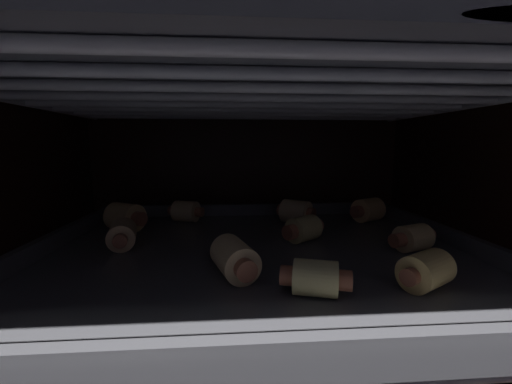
% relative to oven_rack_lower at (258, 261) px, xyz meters
% --- Properties ---
extents(ground_plane, '(0.50, 0.45, 0.01)m').
position_rel_oven_rack_lower_xyz_m(ground_plane, '(0.00, -0.00, -0.11)').
color(ground_plane, black).
extents(oven_wall_back, '(0.50, 0.01, 0.41)m').
position_rel_oven_rack_lower_xyz_m(oven_wall_back, '(0.00, 0.22, 0.10)').
color(oven_wall_back, black).
rests_on(oven_wall_back, ground_plane).
extents(oven_wall_right, '(0.01, 0.42, 0.41)m').
position_rel_oven_rack_lower_xyz_m(oven_wall_right, '(0.25, -0.00, 0.10)').
color(oven_wall_right, black).
rests_on(oven_wall_right, ground_plane).
extents(oven_rack_lower, '(0.46, 0.42, 0.01)m').
position_rel_oven_rack_lower_xyz_m(oven_rack_lower, '(0.00, 0.00, 0.00)').
color(oven_rack_lower, '#B7B7BC').
extents(baking_tray_lower, '(0.40, 0.33, 0.02)m').
position_rel_oven_rack_lower_xyz_m(baking_tray_lower, '(0.00, -0.00, 0.01)').
color(baking_tray_lower, '#4C4C51').
rests_on(baking_tray_lower, oven_rack_lower).
extents(pig_in_blanket_lower_0, '(0.05, 0.04, 0.03)m').
position_rel_oven_rack_lower_xyz_m(pig_in_blanket_lower_0, '(0.06, 0.10, 0.03)').
color(pig_in_blanket_lower_0, '#E3BD87').
rests_on(pig_in_blanket_lower_0, baking_tray_lower).
extents(pig_in_blanket_lower_1, '(0.05, 0.03, 0.02)m').
position_rel_oven_rack_lower_xyz_m(pig_in_blanket_lower_1, '(0.03, -0.09, 0.02)').
color(pig_in_blanket_lower_1, '#D6C77E').
rests_on(pig_in_blanket_lower_1, baking_tray_lower).
extents(pig_in_blanket_lower_2, '(0.05, 0.04, 0.03)m').
position_rel_oven_rack_lower_xyz_m(pig_in_blanket_lower_2, '(0.05, 0.03, 0.02)').
color(pig_in_blanket_lower_2, '#D6C379').
rests_on(pig_in_blanket_lower_2, baking_tray_lower).
extents(pig_in_blanket_lower_3, '(0.05, 0.03, 0.03)m').
position_rel_oven_rack_lower_xyz_m(pig_in_blanket_lower_3, '(0.15, -0.01, 0.02)').
color(pig_in_blanket_lower_3, '#DFBA7B').
rests_on(pig_in_blanket_lower_3, baking_tray_lower).
extents(pig_in_blanket_lower_4, '(0.06, 0.05, 0.03)m').
position_rel_oven_rack_lower_xyz_m(pig_in_blanket_lower_4, '(-0.15, 0.09, 0.03)').
color(pig_in_blanket_lower_4, '#E7BC76').
rests_on(pig_in_blanket_lower_4, baking_tray_lower).
extents(pig_in_blanket_lower_5, '(0.03, 0.05, 0.03)m').
position_rel_oven_rack_lower_xyz_m(pig_in_blanket_lower_5, '(-0.13, 0.02, 0.02)').
color(pig_in_blanket_lower_5, '#DDB17C').
rests_on(pig_in_blanket_lower_5, baking_tray_lower).
extents(pig_in_blanket_lower_6, '(0.05, 0.04, 0.03)m').
position_rel_oven_rack_lower_xyz_m(pig_in_blanket_lower_6, '(0.11, -0.09, 0.02)').
color(pig_in_blanket_lower_6, '#ECC66F').
rests_on(pig_in_blanket_lower_6, baking_tray_lower).
extents(pig_in_blanket_lower_7, '(0.04, 0.06, 0.03)m').
position_rel_oven_rack_lower_xyz_m(pig_in_blanket_lower_7, '(-0.02, -0.06, 0.02)').
color(pig_in_blanket_lower_7, '#E1BE86').
rests_on(pig_in_blanket_lower_7, baking_tray_lower).
extents(pig_in_blanket_lower_8, '(0.05, 0.04, 0.03)m').
position_rel_oven_rack_lower_xyz_m(pig_in_blanket_lower_8, '(0.15, 0.11, 0.03)').
color(pig_in_blanket_lower_8, '#EAB56E').
rests_on(pig_in_blanket_lower_8, baking_tray_lower).
extents(pig_in_blanket_lower_9, '(0.05, 0.04, 0.03)m').
position_rel_oven_rack_lower_xyz_m(pig_in_blanket_lower_9, '(-0.09, 0.12, 0.02)').
color(pig_in_blanket_lower_9, '#DDB981').
rests_on(pig_in_blanket_lower_9, baking_tray_lower).
extents(oven_rack_upper, '(0.46, 0.42, 0.01)m').
position_rel_oven_rack_lower_xyz_m(oven_rack_upper, '(0.00, -0.00, 0.15)').
color(oven_rack_upper, '#B7B7BC').
extents(baking_tray_upper, '(0.40, 0.33, 0.03)m').
position_rel_oven_rack_lower_xyz_m(baking_tray_upper, '(0.00, -0.00, 0.16)').
color(baking_tray_upper, '#4C4C51').
rests_on(baking_tray_upper, oven_rack_upper).
extents(pig_in_blanket_upper_0, '(0.05, 0.05, 0.03)m').
position_rel_oven_rack_lower_xyz_m(pig_in_blanket_upper_0, '(-0.01, -0.01, 0.18)').
color(pig_in_blanket_upper_0, '#EABF7F').
rests_on(pig_in_blanket_upper_0, baking_tray_upper).
extents(pig_in_blanket_upper_1, '(0.05, 0.03, 0.03)m').
position_rel_oven_rack_lower_xyz_m(pig_in_blanket_upper_1, '(0.05, 0.01, 0.18)').
color(pig_in_blanket_upper_1, '#DDBF7A').
rests_on(pig_in_blanket_upper_1, baking_tray_upper).
extents(pig_in_blanket_upper_2, '(0.04, 0.05, 0.03)m').
position_rel_oven_rack_lower_xyz_m(pig_in_blanket_upper_2, '(-0.06, 0.13, 0.18)').
color(pig_in_blanket_upper_2, '#DCB886').
rests_on(pig_in_blanket_upper_2, baking_tray_upper).
extents(pig_in_blanket_upper_3, '(0.05, 0.04, 0.03)m').
position_rel_oven_rack_lower_xyz_m(pig_in_blanket_upper_3, '(-0.15, 0.03, 0.18)').
color(pig_in_blanket_upper_3, '#DCC26D').
rests_on(pig_in_blanket_upper_3, baking_tray_upper).
extents(pig_in_blanket_upper_4, '(0.05, 0.04, 0.03)m').
position_rel_oven_rack_lower_xyz_m(pig_in_blanket_upper_4, '(0.17, 0.12, 0.18)').
color(pig_in_blanket_upper_4, '#E0B983').
rests_on(pig_in_blanket_upper_4, baking_tray_upper).
extents(pig_in_blanket_upper_5, '(0.05, 0.04, 0.03)m').
position_rel_oven_rack_lower_xyz_m(pig_in_blanket_upper_5, '(-0.08, -0.00, 0.18)').
color(pig_in_blanket_upper_5, '#E3B785').
rests_on(pig_in_blanket_upper_5, baking_tray_upper).
extents(pig_in_blanket_upper_6, '(0.04, 0.05, 0.03)m').
position_rel_oven_rack_lower_xyz_m(pig_in_blanket_upper_6, '(-0.06, 0.09, 0.18)').
color(pig_in_blanket_upper_6, '#D8C185').
rests_on(pig_in_blanket_upper_6, baking_tray_upper).
extents(pig_in_blanket_upper_7, '(0.03, 0.05, 0.03)m').
position_rel_oven_rack_lower_xyz_m(pig_in_blanket_upper_7, '(0.11, -0.11, 0.18)').
color(pig_in_blanket_upper_7, '#E0C271').
rests_on(pig_in_blanket_upper_7, baking_tray_upper).
extents(pig_in_blanket_upper_8, '(0.04, 0.05, 0.03)m').
position_rel_oven_rack_lower_xyz_m(pig_in_blanket_upper_8, '(0.15, 0.02, 0.18)').
color(pig_in_blanket_upper_8, '#E5C082').
rests_on(pig_in_blanket_upper_8, baking_tray_upper).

